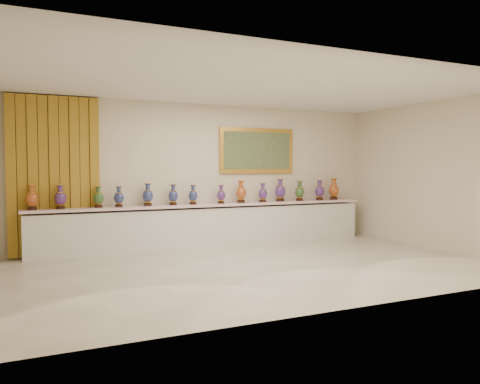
# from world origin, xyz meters

# --- Properties ---
(ground) EXTENTS (8.00, 8.00, 0.00)m
(ground) POSITION_xyz_m (0.00, 0.00, 0.00)
(ground) COLOR beige
(ground) RESTS_ON ground
(room) EXTENTS (8.00, 8.00, 8.00)m
(room) POSITION_xyz_m (-2.35, 2.44, 1.59)
(room) COLOR beige
(room) RESTS_ON ground
(counter) EXTENTS (7.28, 0.48, 0.90)m
(counter) POSITION_xyz_m (0.00, 2.27, 0.44)
(counter) COLOR white
(counter) RESTS_ON ground
(vase_0) EXTENTS (0.27, 0.27, 0.46)m
(vase_0) POSITION_xyz_m (-3.42, 2.25, 1.10)
(vase_0) COLOR #33190E
(vase_0) RESTS_ON counter
(vase_1) EXTENTS (0.27, 0.27, 0.45)m
(vase_1) POSITION_xyz_m (-2.94, 2.27, 1.10)
(vase_1) COLOR #33190E
(vase_1) RESTS_ON counter
(vase_2) EXTENTS (0.22, 0.22, 0.41)m
(vase_2) POSITION_xyz_m (-2.27, 2.26, 1.08)
(vase_2) COLOR #33190E
(vase_2) RESTS_ON counter
(vase_3) EXTENTS (0.23, 0.23, 0.41)m
(vase_3) POSITION_xyz_m (-1.89, 2.23, 1.08)
(vase_3) COLOR #33190E
(vase_3) RESTS_ON counter
(vase_4) EXTENTS (0.23, 0.23, 0.45)m
(vase_4) POSITION_xyz_m (-1.32, 2.29, 1.10)
(vase_4) COLOR #33190E
(vase_4) RESTS_ON counter
(vase_5) EXTENTS (0.26, 0.26, 0.42)m
(vase_5) POSITION_xyz_m (-0.80, 2.27, 1.09)
(vase_5) COLOR #33190E
(vase_5) RESTS_ON counter
(vase_6) EXTENTS (0.20, 0.20, 0.40)m
(vase_6) POSITION_xyz_m (-0.39, 2.24, 1.08)
(vase_6) COLOR #33190E
(vase_6) RESTS_ON counter
(vase_7) EXTENTS (0.18, 0.18, 0.39)m
(vase_7) POSITION_xyz_m (0.23, 2.23, 1.08)
(vase_7) COLOR #33190E
(vase_7) RESTS_ON counter
(vase_8) EXTENTS (0.30, 0.30, 0.49)m
(vase_8) POSITION_xyz_m (0.70, 2.24, 1.12)
(vase_8) COLOR #33190E
(vase_8) RESTS_ON counter
(vase_9) EXTENTS (0.26, 0.26, 0.42)m
(vase_9) POSITION_xyz_m (1.21, 2.22, 1.09)
(vase_9) COLOR #33190E
(vase_9) RESTS_ON counter
(vase_10) EXTENTS (0.25, 0.25, 0.51)m
(vase_10) POSITION_xyz_m (1.69, 2.28, 1.13)
(vase_10) COLOR #33190E
(vase_10) RESTS_ON counter
(vase_11) EXTENTS (0.23, 0.23, 0.46)m
(vase_11) POSITION_xyz_m (2.17, 2.24, 1.10)
(vase_11) COLOR #33190E
(vase_11) RESTS_ON counter
(vase_12) EXTENTS (0.28, 0.28, 0.47)m
(vase_12) POSITION_xyz_m (2.70, 2.22, 1.11)
(vase_12) COLOR #33190E
(vase_12) RESTS_ON counter
(vase_13) EXTENTS (0.30, 0.30, 0.51)m
(vase_13) POSITION_xyz_m (3.13, 2.25, 1.13)
(vase_13) COLOR #33190E
(vase_13) RESTS_ON counter
(label_card) EXTENTS (0.10, 0.06, 0.00)m
(label_card) POSITION_xyz_m (-2.38, 2.13, 0.90)
(label_card) COLOR white
(label_card) RESTS_ON counter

